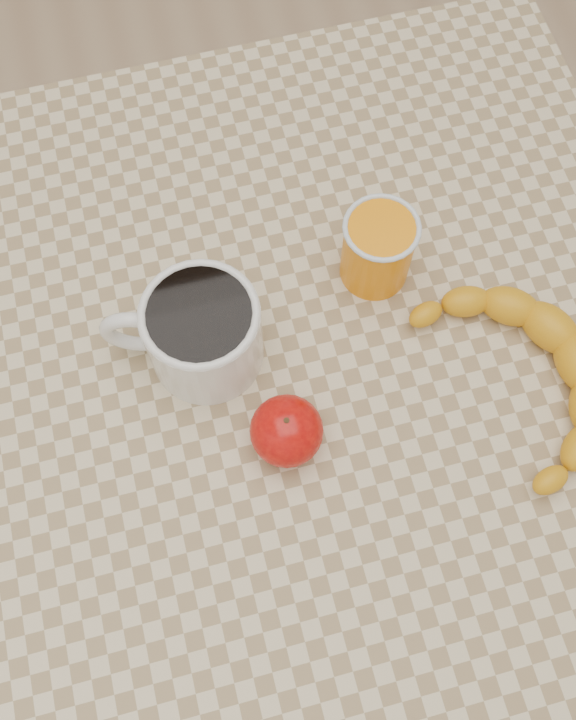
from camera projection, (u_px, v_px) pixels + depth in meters
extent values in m
plane|color=tan|center=(288.00, 518.00, 1.47)|extent=(3.00, 3.00, 0.00)
cube|color=beige|center=(288.00, 375.00, 0.79)|extent=(0.80, 0.80, 0.04)
cube|color=olive|center=(288.00, 392.00, 0.84)|extent=(0.74, 0.74, 0.06)
cylinder|color=olive|center=(10.00, 310.00, 1.23)|extent=(0.05, 0.05, 0.71)
cylinder|color=olive|center=(442.00, 212.00, 1.30)|extent=(0.05, 0.05, 0.71)
cylinder|color=white|center=(204.00, 334.00, 0.74)|extent=(0.13, 0.13, 0.09)
cylinder|color=black|center=(199.00, 316.00, 0.70)|extent=(0.09, 0.09, 0.01)
torus|color=white|center=(199.00, 314.00, 0.69)|extent=(0.11, 0.11, 0.01)
torus|color=white|center=(137.00, 332.00, 0.74)|extent=(0.07, 0.03, 0.07)
cylinder|color=orange|center=(377.00, 250.00, 0.77)|extent=(0.07, 0.07, 0.08)
torus|color=silver|center=(382.00, 228.00, 0.73)|extent=(0.07, 0.07, 0.01)
ellipsoid|color=#930406|center=(287.00, 431.00, 0.71)|extent=(0.08, 0.08, 0.06)
cylinder|color=#382311|center=(286.00, 422.00, 0.69)|extent=(0.01, 0.01, 0.01)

